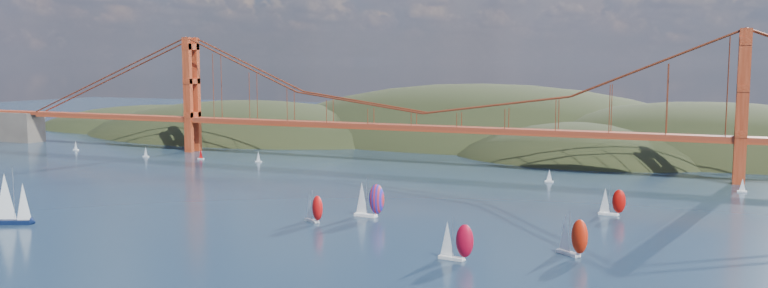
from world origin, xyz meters
TOP-DOWN VIEW (x-y plane):
  - ground at (0.00, 0.00)m, footprint 1200.00×1200.00m
  - headlands at (44.95, 278.29)m, footprint 725.00×225.00m
  - bridge at (-1.75, 180.00)m, footprint 552.00×12.00m
  - sloop_navy at (-60.75, 26.65)m, footprint 10.55×8.30m
  - racer_0 at (12.28, 61.09)m, footprint 7.63×5.82m
  - racer_1 at (59.74, 39.25)m, footprint 8.26×3.76m
  - racer_2 at (82.40, 53.41)m, footprint 8.51×7.17m
  - racer_3 at (85.15, 103.11)m, footprint 7.57×3.39m
  - racer_rwb at (23.07, 73.52)m, footprint 9.54×4.37m
  - distant_boat_0 at (-176.48, 161.00)m, footprint 3.00×2.00m
  - distant_boat_1 at (-126.53, 153.94)m, footprint 3.00×2.00m
  - distant_boat_2 at (-98.52, 157.57)m, footprint 3.00×2.00m
  - distant_boat_3 at (-69.36, 159.45)m, footprint 3.00×2.00m
  - distant_boat_4 at (120.58, 159.71)m, footprint 3.00×2.00m
  - distant_boat_8 at (57.32, 155.12)m, footprint 3.00×2.00m

SIDE VIEW (x-z plane):
  - headlands at x=44.95m, z-range -60.46..35.54m
  - ground at x=0.00m, z-range 0.00..0.00m
  - distant_boat_0 at x=-176.48m, z-range 0.06..4.76m
  - distant_boat_1 at x=-126.53m, z-range 0.06..4.76m
  - distant_boat_2 at x=-98.52m, z-range 0.06..4.76m
  - distant_boat_3 at x=-69.36m, z-range 0.06..4.76m
  - distant_boat_4 at x=120.58m, z-range 0.06..4.76m
  - distant_boat_8 at x=57.32m, z-range 0.06..4.76m
  - racer_3 at x=85.15m, z-range -0.24..8.34m
  - racer_0 at x=12.28m, z-range -0.24..8.39m
  - racer_1 at x=59.74m, z-range -0.26..9.09m
  - racer_2 at x=82.40m, z-range -0.27..9.55m
  - racer_rwb at x=23.07m, z-range -0.30..10.49m
  - sloop_navy at x=-60.75m, z-range -0.90..14.48m
  - bridge at x=-1.75m, z-range 4.73..59.73m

